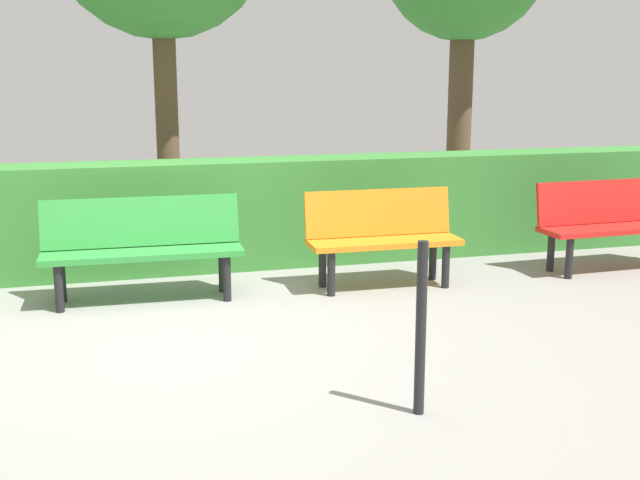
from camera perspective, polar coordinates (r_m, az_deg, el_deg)
ground_plane at (r=5.98m, az=-10.95°, el=-6.73°), size 17.88×17.88×0.00m
bench_red at (r=8.22m, az=20.13°, el=1.34°), size 1.51×0.50×0.86m
bench_orange at (r=7.12m, az=4.46°, el=0.46°), size 1.37×0.48×0.86m
bench_green at (r=6.83m, az=-12.63°, el=-0.24°), size 1.66×0.51×0.86m
hedge_row at (r=7.89m, az=-5.27°, el=1.95°), size 13.88×0.59×1.05m
railing_post_mid at (r=4.46m, az=7.25°, el=-6.36°), size 0.06×0.06×1.00m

